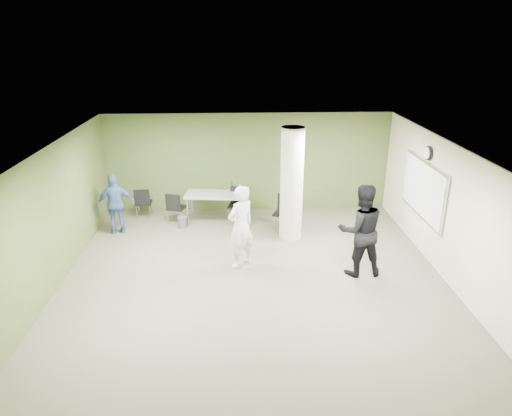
{
  "coord_description": "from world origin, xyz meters",
  "views": [
    {
      "loc": [
        -0.34,
        -8.49,
        4.88
      ],
      "look_at": [
        0.09,
        1.0,
        1.18
      ],
      "focal_mm": 32.0,
      "sensor_mm": 36.0,
      "label": 1
    }
  ],
  "objects_px": {
    "chair_back_left": "(143,201)",
    "woman_white": "(241,227)",
    "man_blue": "(116,204)",
    "folding_table": "(218,195)",
    "man_black": "(361,230)"
  },
  "relations": [
    {
      "from": "folding_table",
      "to": "woman_white",
      "type": "bearing_deg",
      "value": -71.31
    },
    {
      "from": "chair_back_left",
      "to": "man_black",
      "type": "bearing_deg",
      "value": 144.27
    },
    {
      "from": "man_black",
      "to": "chair_back_left",
      "type": "bearing_deg",
      "value": -36.52
    },
    {
      "from": "woman_white",
      "to": "man_blue",
      "type": "xyz_separation_m",
      "value": [
        -3.14,
        1.91,
        -0.15
      ]
    },
    {
      "from": "folding_table",
      "to": "woman_white",
      "type": "relative_size",
      "value": 0.95
    },
    {
      "from": "man_blue",
      "to": "man_black",
      "type": "bearing_deg",
      "value": 143.31
    },
    {
      "from": "chair_back_left",
      "to": "woman_white",
      "type": "bearing_deg",
      "value": 129.9
    },
    {
      "from": "folding_table",
      "to": "man_blue",
      "type": "height_order",
      "value": "man_blue"
    },
    {
      "from": "woman_white",
      "to": "man_blue",
      "type": "bearing_deg",
      "value": -71.34
    },
    {
      "from": "man_black",
      "to": "woman_white",
      "type": "bearing_deg",
      "value": -13.97
    },
    {
      "from": "woman_white",
      "to": "man_blue",
      "type": "relative_size",
      "value": 1.19
    },
    {
      "from": "chair_back_left",
      "to": "man_black",
      "type": "xyz_separation_m",
      "value": [
        5.16,
        -3.32,
        0.5
      ]
    },
    {
      "from": "man_black",
      "to": "man_blue",
      "type": "distance_m",
      "value": 6.11
    },
    {
      "from": "folding_table",
      "to": "woman_white",
      "type": "xyz_separation_m",
      "value": [
        0.58,
        -2.53,
        0.17
      ]
    },
    {
      "from": "folding_table",
      "to": "chair_back_left",
      "type": "height_order",
      "value": "folding_table"
    }
  ]
}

